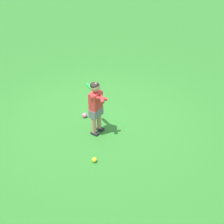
% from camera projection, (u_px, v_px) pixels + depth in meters
% --- Properties ---
extents(ground_plane, '(40.00, 40.00, 0.00)m').
position_uv_depth(ground_plane, '(98.00, 119.00, 6.33)').
color(ground_plane, '#2D7528').
extents(child_batter, '(0.57, 0.40, 1.08)m').
position_uv_depth(child_batter, '(96.00, 103.00, 5.61)').
color(child_batter, '#232328').
rests_on(child_batter, ground).
extents(play_ball_near_batter, '(0.09, 0.09, 0.09)m').
position_uv_depth(play_ball_near_batter, '(94.00, 160.00, 5.21)').
color(play_ball_near_batter, yellow).
rests_on(play_ball_near_batter, ground).
extents(play_ball_midfield, '(0.10, 0.10, 0.10)m').
position_uv_depth(play_ball_midfield, '(85.00, 115.00, 6.36)').
color(play_ball_midfield, pink).
rests_on(play_ball_midfield, ground).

